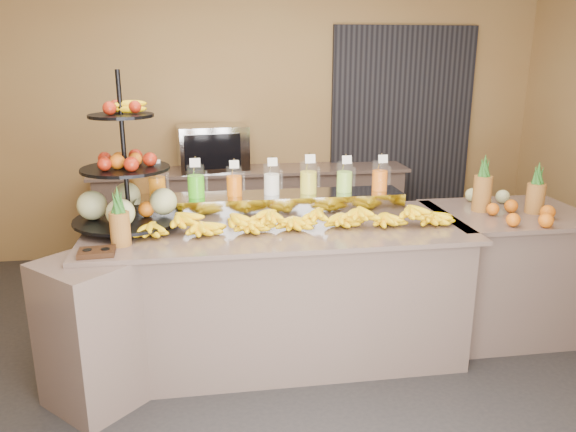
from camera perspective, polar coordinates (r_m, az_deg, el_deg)
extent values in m
plane|color=black|center=(3.82, -0.31, -15.85)|extent=(6.00, 6.00, 0.00)
cube|color=olive|center=(5.77, -4.02, 9.91)|extent=(6.00, 0.02, 2.80)
cube|color=black|center=(6.09, 11.40, 8.07)|extent=(1.50, 0.06, 2.20)
cube|color=gray|center=(3.87, -0.97, -7.85)|extent=(2.40, 0.90, 0.90)
cube|color=gray|center=(3.71, -1.01, -1.27)|extent=(2.50, 1.00, 0.03)
cube|color=gray|center=(3.55, -19.15, -11.17)|extent=(0.71, 0.71, 0.90)
cube|color=gray|center=(4.49, 20.97, -5.49)|extent=(1.00, 0.80, 0.90)
cube|color=gray|center=(4.35, 21.58, 0.22)|extent=(1.08, 0.88, 0.03)
cube|color=gray|center=(5.70, -3.62, 0.09)|extent=(3.00, 0.50, 0.90)
cube|color=gray|center=(5.59, -3.70, 4.68)|extent=(3.10, 0.55, 0.03)
cube|color=gray|center=(3.95, -1.65, 1.18)|extent=(1.85, 0.30, 0.15)
cylinder|color=silver|center=(3.89, -13.17, 3.31)|extent=(0.12, 0.12, 0.22)
cylinder|color=#D36B06|center=(3.90, -13.14, 2.81)|extent=(0.11, 0.11, 0.15)
cylinder|color=gray|center=(3.89, -13.42, 4.03)|extent=(0.01, 0.01, 0.26)
cube|color=white|center=(3.81, -13.36, 5.15)|extent=(0.07, 0.02, 0.06)
cylinder|color=silver|center=(3.88, -9.34, 3.49)|extent=(0.12, 0.12, 0.22)
cylinder|color=#37BA0F|center=(3.88, -9.31, 2.99)|extent=(0.11, 0.11, 0.15)
cylinder|color=gray|center=(3.88, -9.59, 4.23)|extent=(0.01, 0.01, 0.26)
cube|color=white|center=(3.80, -9.44, 5.37)|extent=(0.07, 0.02, 0.06)
cylinder|color=silver|center=(3.88, -5.49, 3.53)|extent=(0.11, 0.11, 0.20)
cylinder|color=#D95C00|center=(3.89, -5.48, 3.07)|extent=(0.10, 0.10, 0.14)
cylinder|color=gray|center=(3.88, -5.72, 4.21)|extent=(0.01, 0.01, 0.24)
cube|color=white|center=(3.81, -5.49, 5.25)|extent=(0.06, 0.02, 0.06)
cylinder|color=silver|center=(3.90, -1.67, 3.73)|extent=(0.11, 0.11, 0.21)
cylinder|color=silver|center=(3.91, -1.67, 3.25)|extent=(0.11, 0.11, 0.14)
cylinder|color=gray|center=(3.90, -1.90, 4.43)|extent=(0.01, 0.01, 0.25)
cube|color=white|center=(3.83, -1.59, 5.51)|extent=(0.07, 0.02, 0.06)
cylinder|color=silver|center=(3.94, 2.09, 3.94)|extent=(0.12, 0.12, 0.22)
cylinder|color=gold|center=(3.95, 2.08, 3.44)|extent=(0.11, 0.11, 0.15)
cylinder|color=gray|center=(3.94, 1.85, 4.69)|extent=(0.01, 0.01, 0.26)
cube|color=white|center=(3.86, 2.26, 5.83)|extent=(0.07, 0.02, 0.06)
cylinder|color=silver|center=(4.00, 5.76, 3.96)|extent=(0.11, 0.11, 0.21)
cylinder|color=#92D043|center=(4.01, 5.75, 3.49)|extent=(0.11, 0.11, 0.14)
cylinder|color=gray|center=(4.00, 5.54, 4.65)|extent=(0.01, 0.01, 0.25)
cube|color=white|center=(3.92, 6.00, 5.71)|extent=(0.07, 0.02, 0.06)
cylinder|color=silver|center=(4.07, 9.32, 4.03)|extent=(0.11, 0.11, 0.21)
cylinder|color=#DE610A|center=(4.08, 9.30, 3.58)|extent=(0.11, 0.11, 0.14)
cylinder|color=gray|center=(4.07, 9.11, 4.71)|extent=(0.01, 0.01, 0.25)
cube|color=white|center=(4.00, 9.63, 5.74)|extent=(0.07, 0.02, 0.06)
ellipsoid|color=yellow|center=(3.62, -13.57, -1.02)|extent=(0.25, 0.19, 0.11)
ellipsoid|color=yellow|center=(3.61, -8.72, -0.82)|extent=(0.25, 0.19, 0.11)
ellipsoid|color=yellow|center=(3.62, -3.86, -0.62)|extent=(0.25, 0.19, 0.11)
ellipsoid|color=yellow|center=(3.66, 0.93, -0.41)|extent=(0.25, 0.19, 0.11)
ellipsoid|color=yellow|center=(3.72, 5.59, -0.20)|extent=(0.25, 0.19, 0.11)
ellipsoid|color=yellow|center=(3.80, 10.08, 0.00)|extent=(0.25, 0.19, 0.11)
ellipsoid|color=yellow|center=(3.91, 14.34, 0.18)|extent=(0.25, 0.19, 0.11)
ellipsoid|color=yellow|center=(3.59, -10.72, 0.22)|extent=(0.21, 0.17, 0.09)
ellipsoid|color=yellow|center=(3.59, -6.03, 0.41)|extent=(0.21, 0.17, 0.09)
ellipsoid|color=yellow|center=(3.62, -1.37, 0.61)|extent=(0.21, 0.17, 0.09)
ellipsoid|color=yellow|center=(3.66, 3.21, 0.79)|extent=(0.21, 0.17, 0.09)
ellipsoid|color=yellow|center=(3.73, 7.63, 0.97)|extent=(0.21, 0.17, 0.09)
ellipsoid|color=yellow|center=(3.82, 11.88, 1.13)|extent=(0.21, 0.17, 0.09)
cylinder|color=black|center=(3.71, -16.33, 6.33)|extent=(0.04, 0.04, 1.01)
cylinder|color=black|center=(3.81, -15.81, -0.30)|extent=(0.85, 0.85, 0.02)
cylinder|color=black|center=(3.73, -16.20, 4.64)|extent=(0.66, 0.66, 0.02)
cylinder|color=black|center=(3.68, -16.61, 9.75)|extent=(0.48, 0.48, 0.02)
sphere|color=#B5BB80|center=(3.76, -12.55, 1.38)|extent=(0.19, 0.19, 0.19)
sphere|color=maroon|center=(3.71, -13.86, 5.59)|extent=(0.09, 0.09, 0.09)
sphere|color=orange|center=(3.81, -17.54, 0.50)|extent=(0.10, 0.10, 0.10)
cube|color=black|center=(3.36, -18.88, -3.50)|extent=(0.21, 0.16, 0.03)
cylinder|color=brown|center=(3.46, -16.68, -1.26)|extent=(0.12, 0.12, 0.20)
cone|color=#1F4D19|center=(3.41, -16.92, 1.65)|extent=(0.06, 0.06, 0.16)
cylinder|color=brown|center=(4.14, -14.72, 2.19)|extent=(0.14, 0.14, 0.27)
cone|color=#1F4D19|center=(4.09, -14.93, 5.10)|extent=(0.07, 0.07, 0.16)
cylinder|color=brown|center=(4.27, 19.11, 2.17)|extent=(0.14, 0.14, 0.26)
cylinder|color=brown|center=(4.36, 23.82, 1.66)|extent=(0.13, 0.13, 0.21)
ellipsoid|color=orange|center=(4.14, 22.64, 0.25)|extent=(0.38, 0.26, 0.10)
cube|color=gray|center=(5.53, -7.71, 6.89)|extent=(0.70, 0.53, 0.44)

